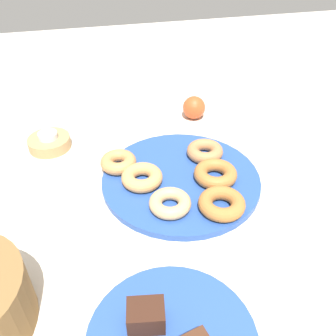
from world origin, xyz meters
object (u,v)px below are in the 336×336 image
object	(u,v)px
donut_4	(222,204)
donut_5	(170,203)
donut_plate	(181,179)
donut_2	(205,151)
donut_1	(118,162)
brownie_far	(146,316)
candle_holder	(50,143)
donut_3	(142,179)
donut_0	(215,174)
apple	(194,108)
tealight	(48,135)

from	to	relation	value
donut_4	donut_5	world-z (taller)	donut_4
donut_plate	donut_4	bearing A→B (deg)	-155.93
donut_2	donut_1	bearing A→B (deg)	88.95
brownie_far	candle_holder	distance (m)	0.55
donut_1	donut_3	size ratio (longest dim) A/B	0.91
donut_4	brownie_far	distance (m)	0.28
donut_plate	donut_0	xyz separation A→B (m)	(-0.03, -0.07, 0.02)
apple	donut_1	bearing A→B (deg)	130.25
donut_1	brownie_far	xyz separation A→B (m)	(-0.39, 0.01, 0.01)
donut_5	tealight	distance (m)	0.39
brownie_far	tealight	size ratio (longest dim) A/B	1.16
donut_3	donut_5	size ratio (longest dim) A/B	1.06
donut_2	tealight	distance (m)	0.39
donut_3	donut_4	xyz separation A→B (m)	(-0.11, -0.14, -0.00)
donut_3	tealight	xyz separation A→B (m)	(0.21, 0.20, 0.01)
brownie_far	tealight	world-z (taller)	brownie_far
donut_1	candle_holder	world-z (taller)	donut_1
donut_plate	apple	size ratio (longest dim) A/B	5.48
donut_2	candle_holder	xyz separation A→B (m)	(0.15, 0.37, -0.01)
donut_plate	donut_1	size ratio (longest dim) A/B	4.29
donut_1	brownie_far	size ratio (longest dim) A/B	1.50
donut_5	apple	xyz separation A→B (m)	(0.36, -0.16, 0.00)
donut_4	donut_1	bearing A→B (deg)	44.83
donut_0	brownie_far	distance (m)	0.37
donut_3	brownie_far	distance (m)	0.32
apple	brownie_far	bearing A→B (deg)	157.33
brownie_far	candle_holder	size ratio (longest dim) A/B	0.52
donut_plate	donut_3	world-z (taller)	donut_3
donut_5	candle_holder	distance (m)	0.39
donut_plate	donut_2	xyz separation A→B (m)	(0.06, -0.08, 0.02)
donut_0	donut_2	size ratio (longest dim) A/B	1.10
donut_plate	donut_2	world-z (taller)	donut_2
donut_4	tealight	distance (m)	0.47
candle_holder	donut_3	bearing A→B (deg)	-136.57
candle_holder	donut_plate	bearing A→B (deg)	-125.71
donut_1	apple	size ratio (longest dim) A/B	1.28
donut_4	donut_plate	bearing A→B (deg)	24.07
candle_holder	donut_1	bearing A→B (deg)	-131.66
donut_0	tealight	size ratio (longest dim) A/B	2.01
brownie_far	apple	world-z (taller)	apple
donut_4	brownie_far	xyz separation A→B (m)	(-0.21, 0.19, 0.01)
donut_plate	candle_holder	distance (m)	0.36
donut_plate	donut_5	bearing A→B (deg)	152.70
tealight	apple	size ratio (longest dim) A/B	0.73
donut_3	apple	distance (m)	0.34
donut_1	tealight	size ratio (longest dim) A/B	1.74
donut_0	apple	bearing A→B (deg)	-7.33
donut_plate	donut_0	world-z (taller)	donut_0
donut_4	candle_holder	world-z (taller)	donut_4
apple	candle_holder	bearing A→B (deg)	98.81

